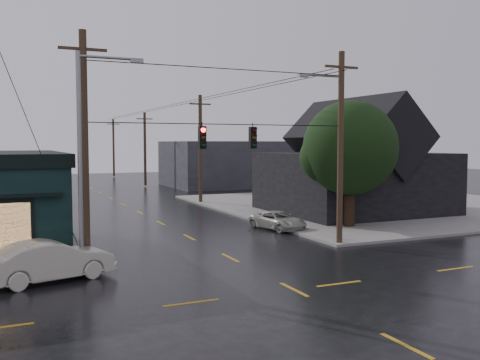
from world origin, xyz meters
name	(u,v)px	position (x,y,z in m)	size (l,w,h in m)	color
ground_plane	(294,290)	(0.00, 0.00, 0.00)	(160.00, 160.00, 0.00)	black
sidewalk_ne	(379,205)	(20.00, 20.00, 0.07)	(28.00, 28.00, 0.15)	slate
ne_building	(353,155)	(15.00, 17.00, 4.47)	(12.60, 11.60, 8.75)	black
corner_tree	(350,148)	(10.30, 10.93, 5.09)	(5.98, 5.98, 7.96)	black
utility_pole_nw	(87,269)	(-6.50, 6.50, 0.00)	(2.00, 0.32, 10.15)	black
utility_pole_ne	(339,245)	(6.50, 6.50, 0.00)	(2.00, 0.32, 10.15)	black
utility_pole_far_a	(201,203)	(6.50, 28.00, 0.00)	(2.00, 0.32, 9.65)	black
utility_pole_far_b	(145,187)	(6.50, 48.00, 0.00)	(2.00, 0.32, 9.15)	black
utility_pole_far_c	(114,177)	(6.50, 68.00, 0.00)	(2.00, 0.32, 9.15)	black
span_signal_assembly	(228,137)	(0.10, 6.50, 5.70)	(13.00, 0.48, 1.23)	black
streetlight_nw	(82,273)	(-6.80, 5.80, 0.00)	(5.40, 0.30, 9.15)	gray
streetlight_ne	(339,242)	(7.00, 7.20, 0.00)	(5.40, 0.30, 9.15)	gray
bg_building_east	(225,164)	(16.00, 45.00, 2.80)	(14.00, 12.00, 5.60)	#26262B
sedan_cream	(51,261)	(-8.09, 5.00, 0.80)	(1.70, 4.88, 1.61)	#BBB5A4
suv_silver	(278,220)	(6.00, 12.43, 0.56)	(1.87, 4.06, 1.13)	#A9AA9C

